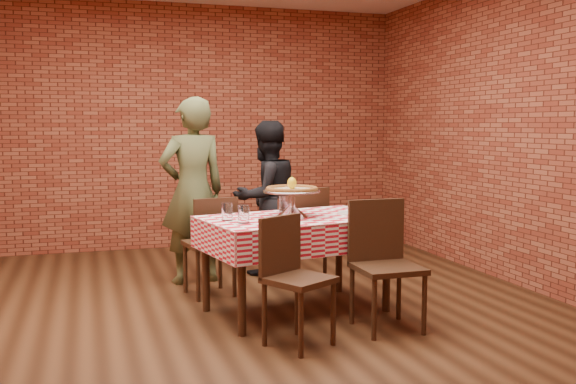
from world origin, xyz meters
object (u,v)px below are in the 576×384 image
object	(u,v)px
water_glass_right	(227,212)
chair_near_right	(388,266)
diner_olive	(192,191)
table	(296,265)
chair_near_left	(299,283)
water_glass_left	(244,214)
pizza	(292,190)
chair_far_right	(297,236)
pizza_stand	(292,204)
diner_black	(266,198)
chair_far_left	(209,246)
condiment_caddy	(284,204)

from	to	relation	value
water_glass_right	chair_near_right	xyz separation A→B (m)	(1.04, -0.61, -0.36)
diner_olive	table	bearing A→B (deg)	107.95
chair_near_left	chair_near_right	bearing A→B (deg)	-18.94
table	diner_olive	size ratio (longest dim) A/B	0.82
chair_near_right	diner_olive	world-z (taller)	diner_olive
water_glass_left	chair_near_right	world-z (taller)	chair_near_right
water_glass_left	pizza	bearing A→B (deg)	25.32
chair_near_left	chair_far_right	xyz separation A→B (m)	(0.51, 1.58, 0.02)
pizza_stand	water_glass_left	distance (m)	0.49
chair_near_left	diner_olive	world-z (taller)	diner_olive
water_glass_left	diner_olive	world-z (taller)	diner_olive
table	chair_far_right	xyz separation A→B (m)	(0.27, 0.81, 0.08)
diner_black	chair_far_left	bearing A→B (deg)	21.71
water_glass_right	chair_far_right	bearing A→B (deg)	45.21
table	pizza_stand	xyz separation A→B (m)	(-0.03, 0.02, 0.49)
chair_far_right	chair_near_left	bearing A→B (deg)	49.00
pizza	chair_near_left	xyz separation A→B (m)	(-0.20, -0.79, -0.54)
chair_near_left	chair_far_right	distance (m)	1.66
chair_near_left	water_glass_left	bearing A→B (deg)	82.59
water_glass_right	diner_olive	xyz separation A→B (m)	(-0.06, 1.22, 0.04)
condiment_caddy	chair_near_right	size ratio (longest dim) A/B	0.15
pizza_stand	water_glass_left	world-z (taller)	pizza_stand
chair_near_right	chair_far_left	world-z (taller)	chair_near_right
water_glass_right	diner_black	bearing A→B (deg)	63.34
pizza	diner_olive	bearing A→B (deg)	116.60
chair_near_right	chair_near_left	bearing A→B (deg)	-169.25
table	water_glass_right	xyz separation A→B (m)	(-0.56, -0.03, 0.45)
chair_far_right	water_glass_right	bearing A→B (deg)	21.99
water_glass_left	chair_far_left	world-z (taller)	water_glass_left
water_glass_left	water_glass_right	xyz separation A→B (m)	(-0.09, 0.16, 0.00)
chair_far_right	pizza	bearing A→B (deg)	45.88
pizza_stand	chair_far_left	bearing A→B (deg)	128.19
diner_black	pizza	bearing A→B (deg)	61.61
pizza_stand	chair_near_left	xyz separation A→B (m)	(-0.20, -0.79, -0.43)
pizza	diner_black	bearing A→B (deg)	83.03
table	chair_far_left	distance (m)	0.90
chair_far_right	pizza_stand	bearing A→B (deg)	45.88
table	chair_near_left	distance (m)	0.81
table	water_glass_left	bearing A→B (deg)	-157.93
diner_black	chair_far_right	bearing A→B (deg)	83.16
condiment_caddy	diner_black	bearing A→B (deg)	89.23
water_glass_right	condiment_caddy	world-z (taller)	condiment_caddy
condiment_caddy	chair_near_left	size ratio (longest dim) A/B	0.16
water_glass_right	chair_near_right	world-z (taller)	chair_near_right
table	chair_near_right	world-z (taller)	chair_near_right
chair_near_right	chair_far_left	bearing A→B (deg)	128.33
diner_black	chair_near_right	bearing A→B (deg)	78.66
pizza	chair_far_right	world-z (taller)	pizza
chair_near_right	diner_black	size ratio (longest dim) A/B	0.61
pizza_stand	diner_olive	size ratio (longest dim) A/B	0.27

